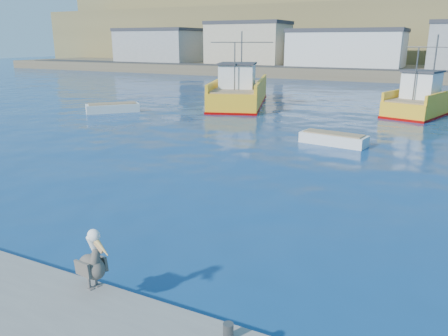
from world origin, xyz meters
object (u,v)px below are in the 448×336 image
at_px(trawler_yellow_b, 424,102).
at_px(pelican, 93,262).
at_px(trawler_yellow_a, 239,92).
at_px(skiff_mid, 333,140).
at_px(skiff_left, 113,109).

relative_size(trawler_yellow_b, pelican, 7.29).
bearing_deg(pelican, trawler_yellow_a, 109.48).
height_order(skiff_mid, pelican, pelican).
height_order(trawler_yellow_b, skiff_left, trawler_yellow_b).
bearing_deg(trawler_yellow_b, trawler_yellow_a, -172.30).
height_order(trawler_yellow_a, trawler_yellow_b, trawler_yellow_a).
distance_m(skiff_left, skiff_mid, 19.68).
distance_m(trawler_yellow_b, skiff_left, 25.89).
xyz_separation_m(trawler_yellow_a, trawler_yellow_b, (15.82, 2.14, -0.15)).
distance_m(trawler_yellow_a, skiff_mid, 17.18).
distance_m(trawler_yellow_a, skiff_left, 11.78).
bearing_deg(pelican, trawler_yellow_b, 81.68).
bearing_deg(trawler_yellow_a, trawler_yellow_b, 7.70).
bearing_deg(pelican, skiff_mid, 87.25).
distance_m(skiff_mid, pelican, 18.65).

